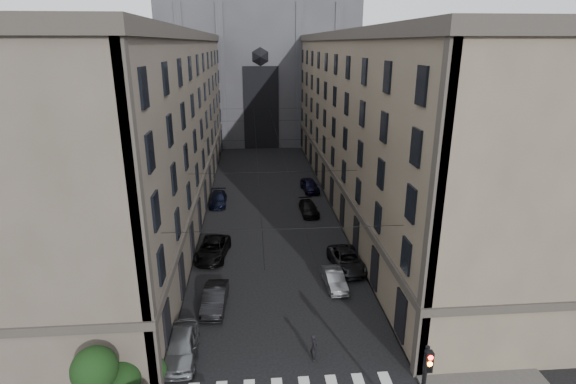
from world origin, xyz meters
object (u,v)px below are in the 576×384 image
object	(u,v)px
car_left_midnear	(215,299)
car_right_near	(334,279)
car_left_near	(181,346)
pedestrian	(314,347)
car_left_midfar	(213,249)
gothic_tower	(259,42)
car_right_midnear	(347,260)
traffic_light_right	(424,384)
car_right_midfar	(309,208)
car_right_far	(310,185)
car_left_far	(218,199)

from	to	relation	value
car_left_midnear	car_right_near	bearing A→B (deg)	17.00
car_left_near	pedestrian	bearing A→B (deg)	-7.09
car_right_near	pedestrian	bearing A→B (deg)	-112.11
car_left_midfar	gothic_tower	bearing A→B (deg)	91.88
car_right_near	car_right_midnear	size ratio (longest dim) A/B	0.74
car_left_near	traffic_light_right	bearing A→B (deg)	-31.47
traffic_light_right	car_right_midfar	xyz separation A→B (m)	(-1.40, 29.60, -2.65)
car_left_near	car_right_far	world-z (taller)	car_left_near
car_right_midfar	pedestrian	world-z (taller)	pedestrian
gothic_tower	pedestrian	xyz separation A→B (m)	(1.53, -66.96, -16.95)
traffic_light_right	car_right_midfar	distance (m)	29.76
car_left_midnear	car_right_midfar	size ratio (longest dim) A/B	1.00
gothic_tower	car_left_far	distance (m)	43.62
car_left_midnear	car_left_far	xyz separation A→B (m)	(-1.15, 21.33, -0.05)
car_right_midnear	traffic_light_right	bearing A→B (deg)	-94.75
traffic_light_right	pedestrian	distance (m)	7.71
gothic_tower	traffic_light_right	distance (m)	74.67
car_left_far	car_right_near	xyz separation A→B (m)	(9.98, -19.20, -0.04)
car_left_near	car_right_midnear	bearing A→B (deg)	39.07
gothic_tower	car_left_midnear	world-z (taller)	gothic_tower
gothic_tower	car_left_midfar	bearing A→B (deg)	-95.79
traffic_light_right	car_left_midfar	distance (m)	22.90
car_right_midfar	car_right_far	world-z (taller)	car_right_far
traffic_light_right	car_left_far	size ratio (longest dim) A/B	1.12
car_right_midnear	pedestrian	world-z (taller)	pedestrian
gothic_tower	pedestrian	size ratio (longest dim) A/B	34.28
car_right_near	car_right_midnear	world-z (taller)	car_right_midnear
car_left_midfar	car_right_midnear	distance (m)	11.54
car_right_midnear	car_left_midfar	bearing A→B (deg)	161.39
car_right_midnear	car_right_far	world-z (taller)	car_right_far
car_left_far	traffic_light_right	bearing A→B (deg)	-71.82
traffic_light_right	car_left_far	distance (m)	35.32
car_left_midfar	pedestrian	bearing A→B (deg)	-55.79
car_right_near	car_left_midfar	bearing A→B (deg)	145.10
traffic_light_right	car_right_midfar	bearing A→B (deg)	92.71
car_right_far	car_left_near	bearing A→B (deg)	-116.87
gothic_tower	car_right_far	bearing A→B (deg)	-81.49
car_right_near	traffic_light_right	bearing A→B (deg)	-88.08
car_left_midfar	car_right_midfar	distance (m)	13.62
traffic_light_right	car_right_far	size ratio (longest dim) A/B	1.16
car_left_midfar	pedestrian	world-z (taller)	pedestrian
traffic_light_right	car_left_near	xyz separation A→B (m)	(-11.80, 6.87, -2.50)
traffic_light_right	car_right_near	size ratio (longest dim) A/B	1.35
gothic_tower	car_right_midnear	world-z (taller)	gothic_tower
car_left_near	car_right_midfar	size ratio (longest dim) A/B	1.06
car_right_near	car_right_midfar	xyz separation A→B (m)	(0.00, 15.47, 0.00)
car_right_midnear	pedestrian	size ratio (longest dim) A/B	3.07
car_left_midnear	car_right_midfar	world-z (taller)	car_left_midnear
traffic_light_right	car_left_midfar	bearing A→B (deg)	118.87
traffic_light_right	car_left_midnear	size ratio (longest dim) A/B	1.18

